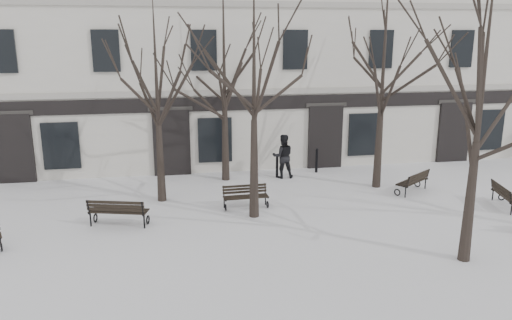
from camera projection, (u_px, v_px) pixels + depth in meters
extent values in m
plane|color=white|center=(295.00, 239.00, 15.20)|extent=(100.00, 100.00, 0.00)
cube|color=silver|center=(234.00, 45.00, 26.25)|extent=(40.00, 10.00, 11.00)
cube|color=#A6A198|center=(250.00, 92.00, 21.92)|extent=(40.00, 0.12, 0.25)
cube|color=#A6A198|center=(250.00, 4.00, 21.01)|extent=(40.00, 0.12, 0.25)
cube|color=black|center=(250.00, 103.00, 22.03)|extent=(40.00, 0.10, 0.60)
cube|color=black|center=(13.00, 149.00, 20.66)|extent=(1.60, 0.22, 2.90)
cube|color=#2D2B28|center=(8.00, 113.00, 20.26)|extent=(1.90, 0.08, 0.18)
cube|color=black|center=(61.00, 146.00, 20.99)|extent=(1.50, 0.14, 2.00)
cube|color=black|center=(172.00, 143.00, 21.80)|extent=(1.60, 0.22, 2.90)
cube|color=#2D2B28|center=(170.00, 109.00, 21.40)|extent=(1.90, 0.08, 0.18)
cube|color=black|center=(215.00, 140.00, 22.13)|extent=(1.50, 0.14, 2.00)
cube|color=black|center=(325.00, 137.00, 23.03)|extent=(1.60, 0.22, 2.90)
cube|color=#2D2B28|center=(326.00, 105.00, 22.62)|extent=(1.90, 0.08, 0.18)
cube|color=black|center=(364.00, 134.00, 23.36)|extent=(1.50, 0.14, 2.00)
cube|color=black|center=(453.00, 132.00, 24.17)|extent=(1.60, 0.22, 2.90)
cube|color=#2D2B28|center=(457.00, 101.00, 23.76)|extent=(1.90, 0.08, 0.18)
cube|color=black|center=(489.00, 130.00, 24.50)|extent=(1.50, 0.14, 2.00)
cube|color=black|center=(1.00, 51.00, 19.71)|extent=(1.10, 0.14, 1.70)
cube|color=black|center=(106.00, 51.00, 20.41)|extent=(1.10, 0.14, 1.70)
cube|color=black|center=(204.00, 50.00, 21.11)|extent=(1.10, 0.14, 1.70)
cube|color=black|center=(295.00, 50.00, 21.81)|extent=(1.10, 0.14, 1.70)
cube|color=black|center=(381.00, 49.00, 22.51)|extent=(1.10, 0.14, 1.70)
cube|color=black|center=(462.00, 49.00, 23.21)|extent=(1.10, 0.14, 1.70)
cone|color=black|center=(254.00, 169.00, 16.69)|extent=(0.34, 0.34, 3.34)
cone|color=black|center=(470.00, 203.00, 13.40)|extent=(0.34, 0.34, 3.32)
cone|color=black|center=(160.00, 161.00, 18.35)|extent=(0.34, 0.34, 3.03)
cone|color=black|center=(225.00, 139.00, 20.97)|extent=(0.34, 0.34, 3.53)
cone|color=black|center=(379.00, 141.00, 19.95)|extent=(0.34, 0.34, 3.79)
torus|color=black|center=(2.00, 247.00, 14.31)|extent=(0.14, 0.27, 0.27)
cylinder|color=black|center=(0.00, 240.00, 14.57)|extent=(0.05, 0.05, 0.42)
cube|color=black|center=(0.00, 236.00, 14.38)|extent=(0.22, 0.50, 0.05)
torus|color=black|center=(148.00, 220.00, 16.36)|extent=(0.13, 0.31, 0.30)
cylinder|color=black|center=(144.00, 221.00, 15.98)|extent=(0.05, 0.05, 0.47)
cube|color=black|center=(146.00, 212.00, 16.10)|extent=(0.21, 0.57, 0.05)
torus|color=black|center=(95.00, 218.00, 16.52)|extent=(0.13, 0.31, 0.30)
cylinder|color=black|center=(91.00, 219.00, 16.14)|extent=(0.05, 0.05, 0.47)
cube|color=black|center=(92.00, 211.00, 16.26)|extent=(0.21, 0.57, 0.05)
cube|color=black|center=(121.00, 208.00, 16.40)|extent=(1.84, 0.60, 0.04)
cube|color=black|center=(120.00, 210.00, 16.26)|extent=(1.84, 0.60, 0.04)
cube|color=black|center=(118.00, 212.00, 16.12)|extent=(1.84, 0.60, 0.04)
cube|color=black|center=(116.00, 213.00, 15.97)|extent=(1.84, 0.60, 0.04)
cube|color=black|center=(116.00, 210.00, 15.90)|extent=(1.83, 0.55, 0.09)
cube|color=black|center=(115.00, 206.00, 15.85)|extent=(1.83, 0.55, 0.09)
cube|color=black|center=(115.00, 203.00, 15.79)|extent=(1.83, 0.55, 0.09)
cylinder|color=black|center=(143.00, 209.00, 15.79)|extent=(0.08, 0.16, 0.52)
cylinder|color=black|center=(88.00, 207.00, 15.95)|extent=(0.08, 0.16, 0.52)
torus|color=black|center=(226.00, 208.00, 17.58)|extent=(0.05, 0.26, 0.26)
cylinder|color=black|center=(224.00, 203.00, 17.86)|extent=(0.04, 0.04, 0.40)
cube|color=black|center=(225.00, 199.00, 17.66)|extent=(0.06, 0.49, 0.04)
torus|color=black|center=(268.00, 205.00, 17.89)|extent=(0.05, 0.26, 0.26)
cylinder|color=black|center=(265.00, 200.00, 18.18)|extent=(0.04, 0.04, 0.40)
cube|color=black|center=(267.00, 196.00, 17.98)|extent=(0.06, 0.49, 0.04)
cube|color=black|center=(247.00, 198.00, 17.63)|extent=(1.61, 0.13, 0.03)
cube|color=black|center=(246.00, 197.00, 17.75)|extent=(1.61, 0.13, 0.03)
cube|color=black|center=(246.00, 196.00, 17.87)|extent=(1.61, 0.13, 0.03)
cube|color=black|center=(245.00, 195.00, 17.98)|extent=(1.61, 0.13, 0.03)
cube|color=black|center=(245.00, 192.00, 17.99)|extent=(1.61, 0.08, 0.08)
cube|color=black|center=(245.00, 189.00, 17.98)|extent=(1.61, 0.08, 0.08)
cube|color=black|center=(244.00, 186.00, 17.97)|extent=(1.61, 0.08, 0.08)
cylinder|color=black|center=(224.00, 192.00, 17.84)|extent=(0.04, 0.13, 0.45)
cylinder|color=black|center=(265.00, 189.00, 18.15)|extent=(0.04, 0.13, 0.45)
torus|color=black|center=(417.00, 184.00, 20.35)|extent=(0.19, 0.25, 0.27)
cylinder|color=black|center=(425.00, 184.00, 20.10)|extent=(0.05, 0.05, 0.43)
cube|color=black|center=(422.00, 178.00, 20.16)|extent=(0.33, 0.46, 0.05)
torus|color=black|center=(397.00, 192.00, 19.25)|extent=(0.19, 0.25, 0.27)
cylinder|color=black|center=(405.00, 192.00, 19.00)|extent=(0.05, 0.05, 0.43)
cube|color=black|center=(402.00, 186.00, 19.06)|extent=(0.33, 0.46, 0.05)
cube|color=black|center=(407.00, 180.00, 19.75)|extent=(1.45, 1.04, 0.03)
cube|color=black|center=(410.00, 181.00, 19.66)|extent=(1.45, 1.04, 0.03)
cube|color=black|center=(413.00, 182.00, 19.57)|extent=(1.45, 1.04, 0.03)
cube|color=black|center=(417.00, 182.00, 19.48)|extent=(1.45, 1.04, 0.03)
cube|color=black|center=(418.00, 179.00, 19.42)|extent=(1.42, 1.00, 0.09)
cube|color=black|center=(418.00, 177.00, 19.38)|extent=(1.42, 1.00, 0.09)
cube|color=black|center=(419.00, 174.00, 19.34)|extent=(1.42, 1.00, 0.09)
cylinder|color=black|center=(428.00, 174.00, 19.95)|extent=(0.11, 0.13, 0.47)
cylinder|color=black|center=(408.00, 183.00, 18.85)|extent=(0.11, 0.13, 0.47)
cylinder|color=black|center=(511.00, 209.00, 17.16)|extent=(0.05, 0.05, 0.42)
torus|color=black|center=(502.00, 197.00, 18.70)|extent=(0.27, 0.11, 0.27)
cylinder|color=black|center=(493.00, 195.00, 18.70)|extent=(0.05, 0.05, 0.42)
cube|color=black|center=(498.00, 190.00, 18.64)|extent=(0.51, 0.17, 0.05)
cube|color=black|center=(509.00, 196.00, 17.86)|extent=(0.48, 1.65, 0.03)
cube|color=black|center=(506.00, 196.00, 17.87)|extent=(0.48, 1.65, 0.03)
cube|color=black|center=(502.00, 196.00, 17.88)|extent=(0.48, 1.65, 0.03)
cube|color=black|center=(501.00, 192.00, 17.85)|extent=(0.43, 1.64, 0.08)
cube|color=black|center=(501.00, 189.00, 17.82)|extent=(0.43, 1.64, 0.08)
cube|color=black|center=(501.00, 186.00, 17.80)|extent=(0.43, 1.64, 0.08)
cylinder|color=black|center=(511.00, 198.00, 17.07)|extent=(0.14, 0.07, 0.46)
cylinder|color=black|center=(492.00, 185.00, 18.61)|extent=(0.14, 0.07, 0.46)
cylinder|color=black|center=(277.00, 167.00, 21.64)|extent=(0.11, 0.11, 0.93)
sphere|color=black|center=(277.00, 156.00, 21.52)|extent=(0.13, 0.13, 0.13)
cylinder|color=black|center=(317.00, 161.00, 22.41)|extent=(0.12, 0.12, 1.01)
sphere|color=black|center=(317.00, 150.00, 22.28)|extent=(0.14, 0.14, 0.14)
imported|color=black|center=(283.00, 177.00, 21.72)|extent=(0.98, 0.79, 1.91)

